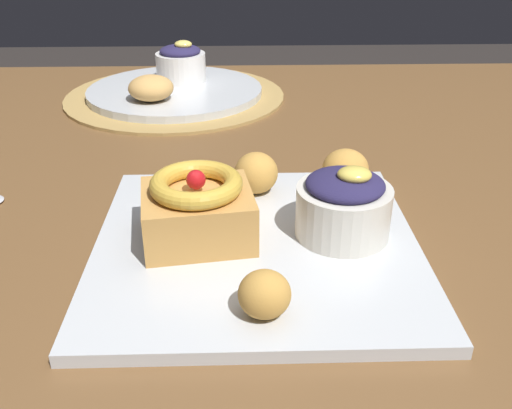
# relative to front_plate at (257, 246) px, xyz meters

# --- Properties ---
(dining_table) EXTENTS (1.53, 0.98, 0.73)m
(dining_table) POSITION_rel_front_plate_xyz_m (0.08, 0.21, -0.09)
(dining_table) COLOR brown
(dining_table) RESTS_ON ground_plane
(woven_placemat) EXTENTS (0.37, 0.37, 0.00)m
(woven_placemat) POSITION_rel_front_plate_xyz_m (-0.12, 0.49, -0.00)
(woven_placemat) COLOR #AD894C
(woven_placemat) RESTS_ON dining_table
(front_plate) EXTENTS (0.30, 0.30, 0.01)m
(front_plate) POSITION_rel_front_plate_xyz_m (0.00, 0.00, 0.00)
(front_plate) COLOR silver
(front_plate) RESTS_ON dining_table
(cake_slice) EXTENTS (0.11, 0.10, 0.07)m
(cake_slice) POSITION_rel_front_plate_xyz_m (-0.05, 0.01, 0.04)
(cake_slice) COLOR #C68E47
(cake_slice) RESTS_ON front_plate
(berry_ramekin) EXTENTS (0.09, 0.09, 0.07)m
(berry_ramekin) POSITION_rel_front_plate_xyz_m (0.08, 0.01, 0.04)
(berry_ramekin) COLOR silver
(berry_ramekin) RESTS_ON front_plate
(fritter_front) EXTENTS (0.05, 0.05, 0.04)m
(fritter_front) POSITION_rel_front_plate_xyz_m (0.00, 0.10, 0.03)
(fritter_front) COLOR gold
(fritter_front) RESTS_ON front_plate
(fritter_middle) EXTENTS (0.04, 0.04, 0.04)m
(fritter_middle) POSITION_rel_front_plate_xyz_m (0.00, -0.11, 0.02)
(fritter_middle) COLOR gold
(fritter_middle) RESTS_ON front_plate
(fritter_back) EXTENTS (0.05, 0.05, 0.05)m
(fritter_back) POSITION_rel_front_plate_xyz_m (0.10, 0.11, 0.03)
(fritter_back) COLOR gold
(fritter_back) RESTS_ON front_plate
(back_plate) EXTENTS (0.30, 0.30, 0.01)m
(back_plate) POSITION_rel_front_plate_xyz_m (-0.12, 0.49, 0.01)
(back_plate) COLOR silver
(back_plate) RESTS_ON woven_placemat
(back_ramekin) EXTENTS (0.09, 0.09, 0.07)m
(back_ramekin) POSITION_rel_front_plate_xyz_m (-0.12, 0.53, 0.04)
(back_ramekin) COLOR white
(back_ramekin) RESTS_ON back_plate
(back_pastry) EXTENTS (0.07, 0.07, 0.04)m
(back_pastry) POSITION_rel_front_plate_xyz_m (-0.15, 0.42, 0.03)
(back_pastry) COLOR tan
(back_pastry) RESTS_ON back_plate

